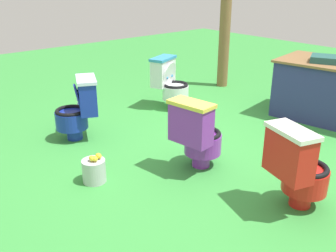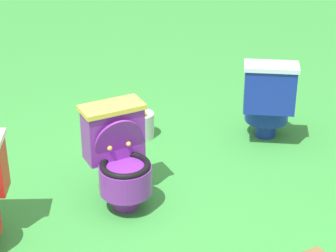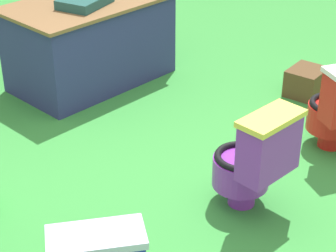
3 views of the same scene
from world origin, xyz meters
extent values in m
plane|color=green|center=(0.00, 0.00, 0.00)|extent=(14.00, 14.00, 0.00)
cylinder|color=purple|center=(0.07, -0.21, 0.07)|extent=(0.20, 0.20, 0.14)
cylinder|color=purple|center=(0.07, -0.19, 0.24)|extent=(0.42, 0.42, 0.20)
torus|color=black|center=(0.07, -0.19, 0.35)|extent=(0.40, 0.40, 0.04)
cylinder|color=#EACC4C|center=(0.07, -0.19, 0.30)|extent=(0.27, 0.27, 0.01)
cube|color=purple|center=(0.09, -0.39, 0.51)|extent=(0.43, 0.24, 0.37)
cube|color=#EACC4C|center=(0.09, -0.39, 0.71)|extent=(0.46, 0.27, 0.04)
cube|color=#8CE0E5|center=(0.08, -0.29, 0.56)|extent=(0.11, 0.02, 0.08)
cylinder|color=purple|center=(0.08, -0.29, 0.49)|extent=(0.36, 0.14, 0.35)
sphere|color=#EACC4C|center=(0.01, -0.29, 0.46)|extent=(0.04, 0.04, 0.04)
sphere|color=#EACC4C|center=(0.15, -0.28, 0.46)|extent=(0.04, 0.04, 0.04)
cylinder|color=#192D9E|center=(-1.38, -0.86, 0.07)|extent=(0.24, 0.24, 0.14)
cylinder|color=#192D9E|center=(-1.38, -0.88, 0.24)|extent=(0.49, 0.49, 0.20)
torus|color=black|center=(-1.38, -0.88, 0.35)|extent=(0.47, 0.47, 0.04)
cylinder|color=silver|center=(-1.38, -0.88, 0.30)|extent=(0.32, 0.32, 0.01)
cube|color=#192D9E|center=(-1.30, -0.70, 0.51)|extent=(0.45, 0.35, 0.37)
cube|color=silver|center=(-1.30, -0.70, 0.71)|extent=(0.48, 0.38, 0.04)
cube|color=#8CE0E5|center=(-1.34, -0.79, 0.56)|extent=(0.10, 0.05, 0.08)
cylinder|color=#192D9E|center=(-1.34, -0.79, 0.49)|extent=(0.35, 0.23, 0.35)
sphere|color=silver|center=(-1.28, -0.83, 0.46)|extent=(0.04, 0.04, 0.04)
sphere|color=silver|center=(-1.41, -0.77, 0.46)|extent=(0.04, 0.04, 0.04)
cylinder|color=#B7B7BF|center=(-0.36, -1.20, 0.11)|extent=(0.22, 0.22, 0.22)
ellipsoid|color=yellow|center=(-0.33, -1.20, 0.25)|extent=(0.07, 0.05, 0.05)
ellipsoid|color=yellow|center=(-0.35, -1.14, 0.25)|extent=(0.07, 0.05, 0.05)
ellipsoid|color=yellow|center=(-0.35, -1.21, 0.25)|extent=(0.07, 0.05, 0.05)
camera|label=1|loc=(2.48, -2.70, 1.84)|focal=40.77mm
camera|label=2|loc=(1.05, 3.51, 2.60)|focal=68.76mm
camera|label=3|loc=(-2.31, -2.57, 2.44)|focal=65.80mm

